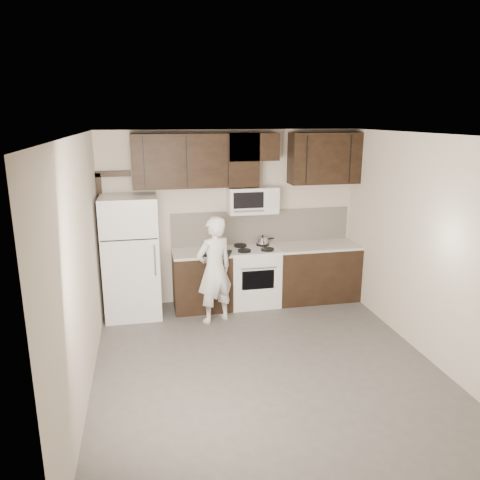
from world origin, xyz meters
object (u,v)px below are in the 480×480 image
object	(u,v)px
stove	(253,276)
refrigerator	(131,257)
microwave	(252,200)
person	(214,270)

from	to	relation	value
stove	refrigerator	xyz separation A→B (m)	(-1.85, -0.05, 0.44)
stove	microwave	xyz separation A→B (m)	(-0.00, 0.12, 1.19)
stove	microwave	distance (m)	1.20
stove	person	bearing A→B (deg)	-142.56
microwave	refrigerator	bearing A→B (deg)	-174.85
microwave	refrigerator	distance (m)	2.00
refrigerator	person	world-z (taller)	refrigerator
stove	microwave	world-z (taller)	microwave
person	stove	bearing A→B (deg)	-166.54
microwave	person	bearing A→B (deg)	-136.93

